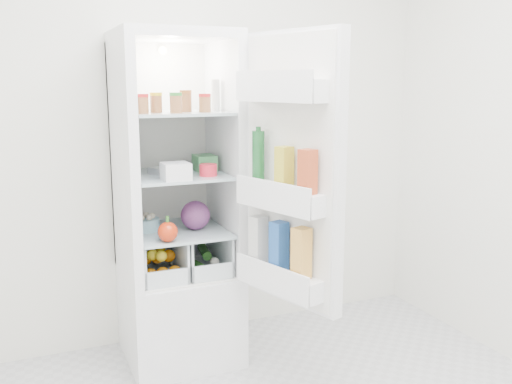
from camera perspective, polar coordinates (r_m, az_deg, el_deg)
name	(u,v)px	position (r m, az deg, el deg)	size (l,w,h in m)	color
room_walls	(321,67)	(2.02, 6.53, 12.36)	(3.02, 3.02, 2.61)	white
refrigerator	(176,241)	(3.23, -8.03, -4.89)	(0.60, 0.60, 1.80)	white
shelf_low	(178,231)	(3.15, -7.77, -3.86)	(0.49, 0.53, 0.01)	#A5BAC1
shelf_mid	(177,175)	(3.08, -7.91, 1.72)	(0.49, 0.53, 0.01)	#A5BAC1
shelf_top	(175,113)	(3.05, -8.08, 7.85)	(0.49, 0.53, 0.01)	#A5BAC1
crisper_left	(157,256)	(3.15, -9.86, -6.35)	(0.23, 0.46, 0.22)	silver
crisper_right	(200,251)	(3.22, -5.59, -5.90)	(0.23, 0.46, 0.22)	silver
condiment_jars	(173,104)	(2.92, -8.26, 8.70)	(0.38, 0.16, 0.08)	#B21919
squeeze_bottle	(215,95)	(3.08, -4.10, 9.64)	(0.05, 0.05, 0.17)	silver
tub_white	(176,171)	(2.87, -8.03, 2.06)	(0.13, 0.13, 0.09)	white
tin_red	(208,170)	(2.98, -4.80, 2.21)	(0.09, 0.09, 0.06)	red
foil_tray	(165,170)	(3.08, -9.09, 2.16)	(0.15, 0.11, 0.04)	silver
tub_green	(205,163)	(3.16, -5.16, 2.93)	(0.11, 0.15, 0.09)	#408D4F
red_cabbage	(195,215)	(3.12, -6.08, -2.33)	(0.16, 0.16, 0.16)	#4E1B4F
bell_pepper	(168,232)	(2.90, -8.81, -3.96)	(0.10, 0.10, 0.10)	red
mushroom_bowl	(146,224)	(3.14, -10.92, -3.21)	(0.14, 0.14, 0.07)	#95CCDF
citrus_pile	(159,262)	(3.11, -9.63, -6.94)	(0.20, 0.24, 0.16)	orange
veg_pile	(201,259)	(3.23, -5.48, -6.70)	(0.16, 0.30, 0.10)	#1B4416
fridge_door	(289,178)	(2.69, 3.32, 1.41)	(0.33, 0.59, 1.30)	white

